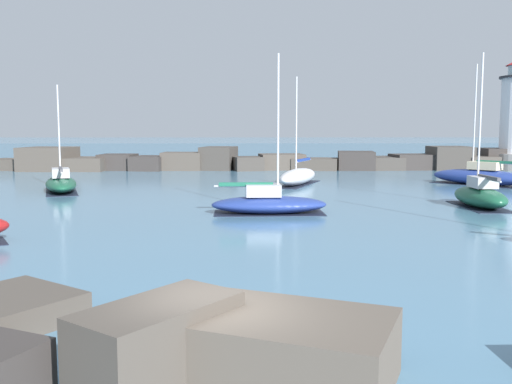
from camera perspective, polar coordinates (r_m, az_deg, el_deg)
The scene contains 9 objects.
ground_plane at distance 11.27m, azimuth -4.19°, elevation -17.30°, with size 600.00×600.00×0.00m, color teal.
open_sea_beyond at distance 123.39m, azimuth -1.47°, elevation 4.22°, with size 400.00×116.00×0.01m.
breakwater_jetty at distance 63.56m, azimuth 0.41°, elevation 3.16°, with size 69.07×7.01×2.57m.
foreground_rocks at distance 10.69m, azimuth -9.38°, elevation -15.88°, with size 17.59×8.96×1.48m.
sailboat_moored_0 at distance 43.76m, azimuth -18.92°, elevation 0.87°, with size 4.43×7.78×7.71m.
sailboat_moored_1 at distance 35.49m, azimuth 21.51°, elevation -0.32°, with size 2.22×5.58×8.87m.
sailboat_moored_4 at distance 46.69m, azimuth 4.23°, elevation 1.58°, with size 4.72×8.22×8.65m.
sailboat_moored_5 at distance 30.62m, azimuth 1.24°, elevation -1.09°, with size 6.26×2.60×8.45m.
sailboat_moored_6 at distance 49.54m, azimuth 21.49°, elevation 1.49°, with size 7.11×7.55×9.70m.
Camera 1 is at (0.57, -10.31, 4.51)m, focal length 40.00 mm.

